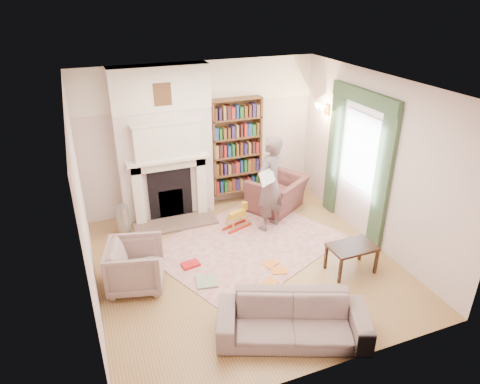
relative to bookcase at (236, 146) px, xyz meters
name	(u,v)px	position (x,y,z in m)	size (l,w,h in m)	color
floor	(246,263)	(-0.65, -2.12, -1.18)	(4.50, 4.50, 0.00)	olive
ceiling	(247,86)	(-0.65, -2.12, 1.62)	(4.50, 4.50, 0.00)	white
wall_back	(202,137)	(-0.65, 0.13, 0.22)	(4.50, 4.50, 0.00)	beige
wall_front	(330,271)	(-0.65, -4.37, 0.22)	(4.50, 4.50, 0.00)	beige
wall_left	(83,210)	(-2.90, -2.12, 0.22)	(4.50, 4.50, 0.00)	beige
wall_right	(375,162)	(1.60, -2.12, 0.22)	(4.50, 4.50, 0.00)	beige
fireplace	(165,146)	(-1.40, -0.07, 0.21)	(1.70, 0.58, 2.80)	beige
bookcase	(236,146)	(0.00, 0.00, 0.00)	(1.00, 0.24, 1.85)	brown
window	(360,152)	(1.58, -1.72, 0.27)	(0.02, 0.90, 1.30)	silver
curtain_left	(383,181)	(1.55, -2.42, 0.02)	(0.07, 0.32, 2.40)	#31492F
curtain_right	(334,152)	(1.55, -1.02, 0.02)	(0.07, 0.32, 2.40)	#31492F
pelmet	(365,97)	(1.54, -1.72, 1.20)	(0.09, 1.70, 0.24)	#31492F
wall_sconce	(318,111)	(1.38, -0.62, 0.72)	(0.20, 0.24, 0.24)	gold
rug	(247,244)	(-0.42, -1.61, -1.17)	(2.90, 2.23, 0.01)	beige
armchair_reading	(277,194)	(0.61, -0.63, -0.84)	(1.02, 0.89, 0.66)	#4C2828
armchair_left	(136,266)	(-2.33, -2.06, -0.82)	(0.76, 0.78, 0.71)	gray
sofa	(293,320)	(-0.70, -3.78, -0.90)	(1.86, 0.73, 0.54)	gray
man_reading	(270,184)	(0.16, -1.23, -0.30)	(0.64, 0.42, 1.75)	#5C4C4A
newspaper	(267,177)	(0.01, -1.43, -0.07)	(0.35, 0.02, 0.25)	silver
coffee_table	(351,258)	(0.78, -2.88, -0.95)	(0.70, 0.45, 0.45)	black
paraffin_heater	(123,220)	(-2.32, -0.50, -0.90)	(0.24, 0.24, 0.55)	#989B9F
rocking_horse	(237,217)	(-0.39, -1.05, -0.94)	(0.53, 0.21, 0.47)	gold
board_game	(207,281)	(-1.37, -2.36, -1.15)	(0.32, 0.32, 0.03)	#E3D650
game_box_lid	(190,264)	(-1.49, -1.88, -1.14)	(0.27, 0.18, 0.05)	red
comic_annuals	(273,272)	(-0.35, -2.51, -1.16)	(0.56, 0.70, 0.02)	red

